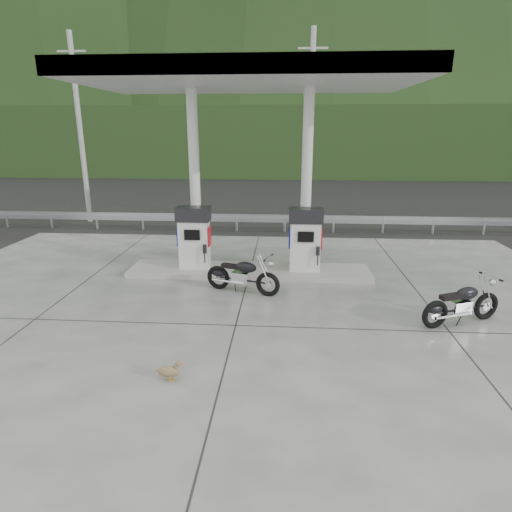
# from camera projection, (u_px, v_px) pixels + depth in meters

# --- Properties ---
(ground) EXTENTS (160.00, 160.00, 0.00)m
(ground) POSITION_uv_depth(u_px,v_px,m) (241.00, 308.00, 10.18)
(ground) COLOR black
(ground) RESTS_ON ground
(forecourt_apron) EXTENTS (18.00, 14.00, 0.02)m
(forecourt_apron) POSITION_uv_depth(u_px,v_px,m) (241.00, 307.00, 10.18)
(forecourt_apron) COLOR #62625E
(forecourt_apron) RESTS_ON ground
(pump_island) EXTENTS (7.00, 1.40, 0.15)m
(pump_island) POSITION_uv_depth(u_px,v_px,m) (249.00, 271.00, 12.54)
(pump_island) COLOR gray
(pump_island) RESTS_ON forecourt_apron
(gas_pump_left) EXTENTS (0.95, 0.55, 1.80)m
(gas_pump_left) POSITION_uv_depth(u_px,v_px,m) (194.00, 238.00, 12.37)
(gas_pump_left) COLOR silver
(gas_pump_left) RESTS_ON pump_island
(gas_pump_right) EXTENTS (0.95, 0.55, 1.80)m
(gas_pump_right) POSITION_uv_depth(u_px,v_px,m) (305.00, 240.00, 12.16)
(gas_pump_right) COLOR silver
(gas_pump_right) RESTS_ON pump_island
(canopy_column_left) EXTENTS (0.30, 0.30, 5.00)m
(canopy_column_left) POSITION_uv_depth(u_px,v_px,m) (195.00, 180.00, 12.30)
(canopy_column_left) COLOR white
(canopy_column_left) RESTS_ON pump_island
(canopy_column_right) EXTENTS (0.30, 0.30, 5.00)m
(canopy_column_right) POSITION_uv_depth(u_px,v_px,m) (306.00, 181.00, 12.09)
(canopy_column_right) COLOR white
(canopy_column_right) RESTS_ON pump_island
(canopy_roof) EXTENTS (8.50, 5.00, 0.40)m
(canopy_roof) POSITION_uv_depth(u_px,v_px,m) (248.00, 77.00, 11.04)
(canopy_roof) COLOR silver
(canopy_roof) RESTS_ON canopy_column_left
(guardrail) EXTENTS (26.00, 0.16, 1.42)m
(guardrail) POSITION_uv_depth(u_px,v_px,m) (261.00, 215.00, 17.63)
(guardrail) COLOR #96999D
(guardrail) RESTS_ON ground
(road) EXTENTS (60.00, 7.00, 0.01)m
(road) POSITION_uv_depth(u_px,v_px,m) (265.00, 215.00, 21.18)
(road) COLOR black
(road) RESTS_ON ground
(utility_pole_a) EXTENTS (0.22, 0.22, 8.00)m
(utility_pole_a) POSITION_uv_depth(u_px,v_px,m) (80.00, 131.00, 18.66)
(utility_pole_a) COLOR gray
(utility_pole_a) RESTS_ON ground
(utility_pole_b) EXTENTS (0.22, 0.22, 8.00)m
(utility_pole_b) POSITION_uv_depth(u_px,v_px,m) (310.00, 131.00, 17.99)
(utility_pole_b) COLOR gray
(utility_pole_b) RESTS_ON ground
(tree_band) EXTENTS (80.00, 6.00, 6.00)m
(tree_band) POSITION_uv_depth(u_px,v_px,m) (275.00, 142.00, 38.02)
(tree_band) COLOR black
(tree_band) RESTS_ON ground
(forested_hills) EXTENTS (100.00, 40.00, 140.00)m
(forested_hills) POSITION_uv_depth(u_px,v_px,m) (280.00, 156.00, 67.56)
(forested_hills) COLOR black
(forested_hills) RESTS_ON ground
(motorcycle_left) EXTENTS (1.99, 1.16, 0.90)m
(motorcycle_left) POSITION_uv_depth(u_px,v_px,m) (242.00, 276.00, 10.99)
(motorcycle_left) COLOR black
(motorcycle_left) RESTS_ON forecourt_apron
(motorcycle_right) EXTENTS (1.96, 1.27, 0.89)m
(motorcycle_right) POSITION_uv_depth(u_px,v_px,m) (462.00, 304.00, 9.21)
(motorcycle_right) COLOR black
(motorcycle_right) RESTS_ON forecourt_apron
(duck) EXTENTS (0.44, 0.16, 0.31)m
(duck) POSITION_uv_depth(u_px,v_px,m) (169.00, 372.00, 7.17)
(duck) COLOR brown
(duck) RESTS_ON forecourt_apron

